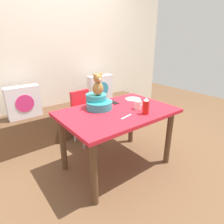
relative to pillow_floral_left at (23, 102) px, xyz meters
The scene contains 14 objects.
ground_plane 1.52m from the pillow_floral_left, 58.09° to the right, with size 8.00×8.00×0.00m, color brown.
back_wall 0.99m from the pillow_floral_left, 22.00° to the left, with size 4.40×0.10×2.60m, color silver.
window_bench 0.85m from the pillow_floral_left, ahead, with size 2.60×0.44×0.46m, color brown.
pillow_floral_left is the anchor object (origin of this frame).
pillow_floral_right 1.28m from the pillow_floral_left, ahead, with size 0.44×0.15×0.44m.
dining_table 1.36m from the pillow_floral_left, 58.09° to the right, with size 1.27×0.86×0.74m.
highchair 0.85m from the pillow_floral_left, 29.83° to the right, with size 0.35×0.47×0.79m.
infant_seat_teal 1.14m from the pillow_floral_left, 58.54° to the right, with size 0.30×0.33×0.16m.
teddy_bear 1.18m from the pillow_floral_left, 58.55° to the right, with size 0.13×0.12×0.25m.
ketchup_bottle 1.69m from the pillow_floral_left, 57.94° to the right, with size 0.07×0.07×0.18m.
coffee_mug 1.57m from the pillow_floral_left, 53.32° to the right, with size 0.12×0.08×0.09m.
dinner_plate_near 1.50m from the pillow_floral_left, 40.40° to the right, with size 0.20×0.20×0.01m, color white.
cell_phone 1.26m from the pillow_floral_left, 46.91° to the right, with size 0.07×0.14×0.01m, color black.
table_fork 1.52m from the pillow_floral_left, 63.73° to the right, with size 0.02×0.17×0.01m, color silver.
Camera 1 is at (-1.29, -1.58, 1.51)m, focal length 30.96 mm.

